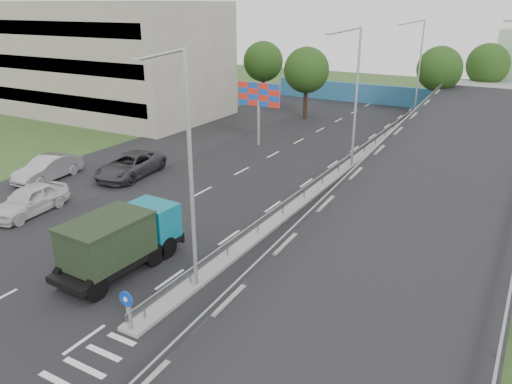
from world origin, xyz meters
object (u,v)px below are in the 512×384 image
Objects in this scene: lamp_post_near at (187,162)px; lamp_post_far at (418,64)px; lamp_post_mid at (354,91)px; dump_truck at (121,239)px; parked_car_b at (48,168)px; billboard at (259,98)px; parked_car_a at (29,200)px; parked_car_c at (130,165)px; sign_bollard at (128,310)px.

lamp_post_near is 40.00m from lamp_post_far.
dump_truck is at bearing -100.76° from lamp_post_mid.
parked_car_b is (-17.56, -13.42, -4.96)m from lamp_post_mid.
lamp_post_mid is 9.47m from billboard.
billboard is 1.10× the size of parked_car_a.
parked_car_b is 5.71m from parked_car_c.
parked_car_b is (-17.56, -33.42, -4.96)m from lamp_post_far.
parked_car_a is (-9.57, 2.20, -0.72)m from dump_truck.
dump_truck is 13.84m from parked_car_c.
billboard is (-9.00, 25.83, 3.15)m from sign_bollard.
parked_car_b is at bearing 126.04° from parked_car_a.
sign_bollard is 0.33× the size of parked_car_a.
lamp_post_mid is 21.07m from dump_truck.
sign_bollard is 0.17× the size of lamp_post_mid.
lamp_post_mid is 1.97× the size of parked_car_b.
lamp_post_near is at bearing -90.00° from lamp_post_far.
sign_bollard is 27.53m from billboard.
lamp_post_mid reaches higher than dump_truck.
billboard is at bearing 57.36° from parked_car_b.
sign_bollard is 6.12m from lamp_post_near.
lamp_post_far is 1.54× the size of dump_truck.
sign_bollard is 0.17× the size of lamp_post_near.
lamp_post_mid is 1.83× the size of billboard.
sign_bollard is 20.32m from parked_car_b.
parked_car_a is at bearing -99.06° from parked_car_c.
dump_truck is 15.34m from parked_car_b.
dump_truck is (-3.74, 3.55, 0.54)m from sign_bollard.
dump_truck is (5.26, -22.27, -2.61)m from billboard.
parked_car_a is at bearing -126.59° from lamp_post_mid.
parked_car_a is 8.14m from parked_car_c.
parked_car_a is (-13.42, 1.93, -4.95)m from lamp_post_near.
lamp_post_near is 23.87m from billboard.
billboard is at bearing 72.28° from parked_car_a.
dump_truck is at bearing -76.72° from billboard.
billboard is at bearing -116.84° from lamp_post_far.
lamp_post_near is at bearing -24.45° from parked_car_b.
parked_car_a reaches higher than parked_car_b.
parked_car_c is (-9.18, 10.33, -0.74)m from dump_truck.
parked_car_a is 6.23m from parked_car_b.
parked_car_c is at bearing 33.60° from parked_car_b.
lamp_post_far is at bearing 63.16° from billboard.
lamp_post_far is at bearing 58.37° from parked_car_b.
lamp_post_near and lamp_post_mid have the same top height.
parked_car_a is (-4.31, -20.07, -3.33)m from billboard.
lamp_post_near is 19.40m from parked_car_b.
lamp_post_near is 2.01× the size of parked_car_a.
billboard is (-9.11, 2.00, -1.62)m from lamp_post_mid.
parked_car_b reaches higher than parked_car_c.
billboard is 0.92× the size of parked_car_c.
billboard is 1.07× the size of parked_car_b.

